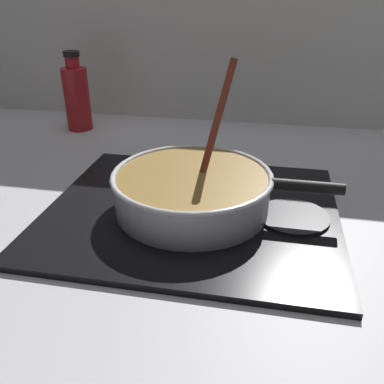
# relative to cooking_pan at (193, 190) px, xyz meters

# --- Properties ---
(ground) EXTENTS (2.40, 1.60, 0.04)m
(ground) POSITION_rel_cooking_pan_xyz_m (0.01, -0.17, -0.07)
(ground) COLOR #B7B7BC
(backsplash_wall) EXTENTS (2.40, 0.02, 0.55)m
(backsplash_wall) POSITION_rel_cooking_pan_xyz_m (0.01, 0.62, 0.22)
(backsplash_wall) COLOR silver
(backsplash_wall) RESTS_ON ground
(hob_plate) EXTENTS (0.56, 0.48, 0.01)m
(hob_plate) POSITION_rel_cooking_pan_xyz_m (-0.00, -0.00, -0.05)
(hob_plate) COLOR black
(hob_plate) RESTS_ON ground
(burner_ring) EXTENTS (0.17, 0.17, 0.01)m
(burner_ring) POSITION_rel_cooking_pan_xyz_m (-0.00, -0.00, -0.04)
(burner_ring) COLOR #592D0C
(burner_ring) RESTS_ON hob_plate
(spare_burner) EXTENTS (0.13, 0.13, 0.01)m
(spare_burner) POSITION_rel_cooking_pan_xyz_m (0.19, -0.00, -0.04)
(spare_burner) COLOR #262628
(spare_burner) RESTS_ON hob_plate
(cooking_pan) EXTENTS (0.43, 0.31, 0.27)m
(cooking_pan) POSITION_rel_cooking_pan_xyz_m (0.00, 0.00, 0.00)
(cooking_pan) COLOR silver
(cooking_pan) RESTS_ON hob_plate
(sauce_bottle) EXTENTS (0.08, 0.08, 0.23)m
(sauce_bottle) POSITION_rel_cooking_pan_xyz_m (-0.44, 0.45, 0.05)
(sauce_bottle) COLOR red
(sauce_bottle) RESTS_ON ground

